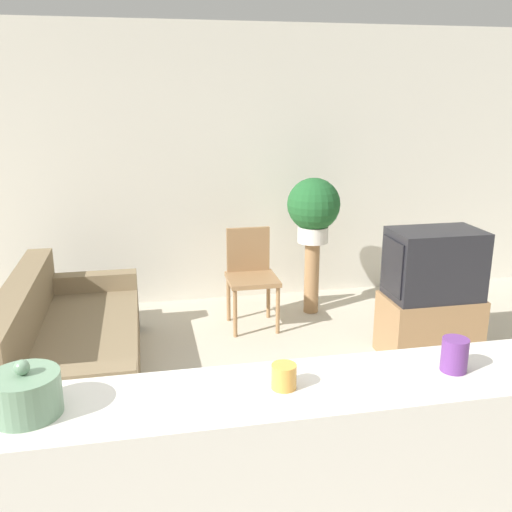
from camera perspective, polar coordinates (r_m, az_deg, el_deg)
The scene contains 11 objects.
wall_back at distance 5.65m, azimuth -8.20°, elevation 8.64°, with size 9.00×0.06×2.70m.
couch at distance 4.40m, azimuth -18.24°, elevation -8.85°, with size 0.90×1.98×0.78m.
tv_stand at distance 4.82m, azimuth 16.90°, elevation -6.74°, with size 0.75×0.46×0.51m.
television at distance 4.64m, azimuth 17.35°, elevation -0.76°, with size 0.71×0.44×0.54m.
wooden_chair at distance 5.15m, azimuth -0.52°, elevation -1.58°, with size 0.44×0.44×0.88m.
plant_stand at distance 5.51m, azimuth 5.58°, elevation -2.13°, with size 0.14×0.14×0.70m.
potted_plant at distance 5.34m, azimuth 5.78°, elevation 4.87°, with size 0.49×0.49×0.61m.
foreground_counter at distance 2.42m, azimuth -1.29°, elevation -23.88°, with size 2.69×0.44×1.01m.
decorative_bowl at distance 2.12m, azimuth -22.09°, elevation -12.66°, with size 0.24×0.24×0.20m.
candle_jar at distance 2.14m, azimuth 2.81°, elevation -11.93°, with size 0.09×0.09×0.09m.
coffee_tin at distance 2.38m, azimuth 19.24°, elevation -9.31°, with size 0.10×0.10×0.13m.
Camera 1 is at (-0.32, -2.16, 2.06)m, focal length 40.00 mm.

